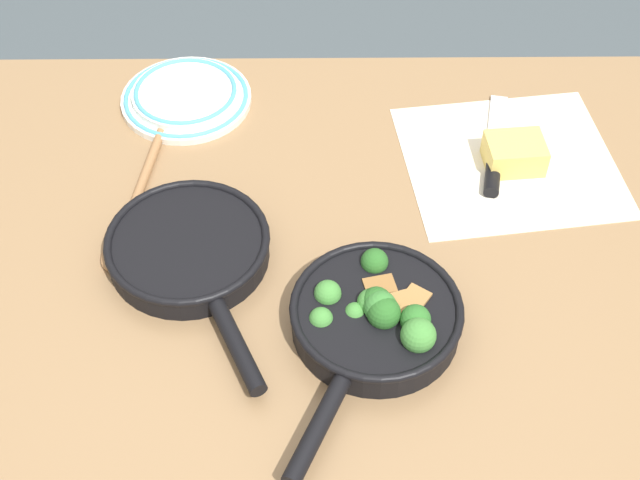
{
  "coord_description": "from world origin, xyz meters",
  "views": [
    {
      "loc": [
        -0.01,
        -0.85,
        1.73
      ],
      "look_at": [
        0.0,
        0.0,
        0.76
      ],
      "focal_mm": 50.0,
      "sensor_mm": 36.0,
      "label": 1
    }
  ],
  "objects": [
    {
      "name": "wooden_spoon",
      "position": [
        -0.28,
        0.1,
        0.75
      ],
      "size": [
        0.08,
        0.37,
        0.02
      ],
      "rotation": [
        0.0,
        0.0,
        4.57
      ],
      "color": "#996B42",
      "rests_on": "dining_table_red"
    },
    {
      "name": "cheese_block",
      "position": [
        0.31,
        0.17,
        0.77
      ],
      "size": [
        0.1,
        0.08,
        0.05
      ],
      "color": "#E0C15B",
      "rests_on": "dining_table_red"
    },
    {
      "name": "dining_table_red",
      "position": [
        0.0,
        0.0,
        0.66
      ],
      "size": [
        1.21,
        0.91,
        0.74
      ],
      "color": "olive",
      "rests_on": "ground_plane"
    },
    {
      "name": "parchment_sheet",
      "position": [
        0.3,
        0.18,
        0.74
      ],
      "size": [
        0.37,
        0.34,
        0.0
      ],
      "color": "silver",
      "rests_on": "dining_table_red"
    },
    {
      "name": "ground_plane",
      "position": [
        0.0,
        0.0,
        0.0
      ],
      "size": [
        14.0,
        14.0,
        0.0
      ],
      "primitive_type": "plane",
      "color": "#424C51"
    },
    {
      "name": "grater_knife",
      "position": [
        0.28,
        0.18,
        0.75
      ],
      "size": [
        0.07,
        0.24,
        0.02
      ],
      "rotation": [
        0.0,
        0.0,
        1.37
      ],
      "color": "silver",
      "rests_on": "dining_table_red"
    },
    {
      "name": "dinner_plate_stack",
      "position": [
        -0.23,
        0.33,
        0.75
      ],
      "size": [
        0.22,
        0.22,
        0.03
      ],
      "color": "silver",
      "rests_on": "dining_table_red"
    },
    {
      "name": "skillet_eggs",
      "position": [
        -0.19,
        -0.02,
        0.76
      ],
      "size": [
        0.24,
        0.37,
        0.04
      ],
      "rotation": [
        0.0,
        0.0,
        5.14
      ],
      "color": "black",
      "rests_on": "dining_table_red"
    },
    {
      "name": "skillet_broccoli",
      "position": [
        0.07,
        -0.14,
        0.77
      ],
      "size": [
        0.24,
        0.36,
        0.08
      ],
      "rotation": [
        0.0,
        0.0,
        4.28
      ],
      "color": "black",
      "rests_on": "dining_table_red"
    }
  ]
}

